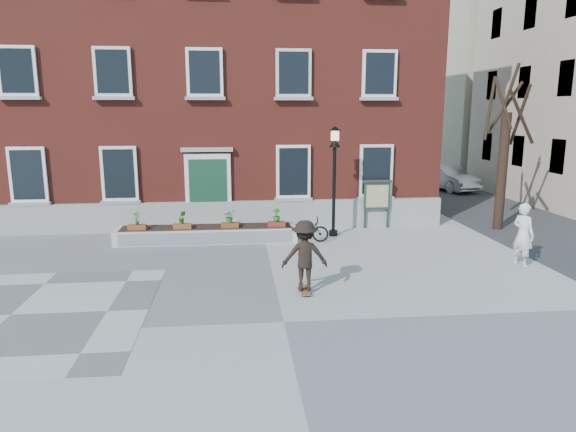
{
  "coord_description": "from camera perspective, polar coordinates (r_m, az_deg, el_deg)",
  "views": [
    {
      "loc": [
        -0.96,
        -10.28,
        4.45
      ],
      "look_at": [
        0.5,
        4.0,
        1.5
      ],
      "focal_mm": 32.0,
      "sensor_mm": 36.0,
      "label": 1
    }
  ],
  "objects": [
    {
      "name": "side_street",
      "position": [
        35.63,
        27.27,
        14.51
      ],
      "size": [
        15.2,
        36.0,
        14.5
      ],
      "color": "#3B3B3D",
      "rests_on": "ground"
    },
    {
      "name": "bicycle",
      "position": [
        17.68,
        1.86,
        -1.52
      ],
      "size": [
        1.7,
        0.75,
        0.86
      ],
      "primitive_type": "imported",
      "rotation": [
        0.0,
        0.0,
        1.46
      ],
      "color": "black",
      "rests_on": "ground"
    },
    {
      "name": "planter_assembly",
      "position": [
        17.97,
        -8.96,
        -1.87
      ],
      "size": [
        6.2,
        1.12,
        1.15
      ],
      "color": "silver",
      "rests_on": "ground"
    },
    {
      "name": "brick_building",
      "position": [
        24.35,
        -8.59,
        15.85
      ],
      "size": [
        18.4,
        10.85,
        12.6
      ],
      "color": "maroon",
      "rests_on": "ground"
    },
    {
      "name": "bare_tree",
      "position": [
        20.89,
        22.83,
        6.16
      ],
      "size": [
        1.83,
        1.83,
        6.16
      ],
      "color": "#301F15",
      "rests_on": "ground"
    },
    {
      "name": "skateboarder",
      "position": [
        12.67,
        1.86,
        -4.42
      ],
      "size": [
        1.16,
        0.78,
        1.84
      ],
      "color": "brown",
      "rests_on": "ground"
    },
    {
      "name": "parked_car",
      "position": [
        30.71,
        17.26,
        4.08
      ],
      "size": [
        2.51,
        4.49,
        1.4
      ],
      "primitive_type": "imported",
      "rotation": [
        0.0,
        0.0,
        0.25
      ],
      "color": "#BBBDC0",
      "rests_on": "ground"
    },
    {
      "name": "lamp_post",
      "position": [
        18.28,
        5.18,
        5.57
      ],
      "size": [
        0.4,
        0.4,
        3.93
      ],
      "color": "black",
      "rests_on": "ground"
    },
    {
      "name": "checker_patch",
      "position": [
        13.13,
        -28.43,
        -9.64
      ],
      "size": [
        6.0,
        6.0,
        0.01
      ],
      "primitive_type": "cube",
      "color": "#5E5E61",
      "rests_on": "ground"
    },
    {
      "name": "notice_board",
      "position": [
        19.92,
        9.86,
        2.23
      ],
      "size": [
        1.1,
        0.16,
        1.87
      ],
      "color": "#193322",
      "rests_on": "ground"
    },
    {
      "name": "bystander",
      "position": [
        16.36,
        24.66,
        -1.88
      ],
      "size": [
        0.66,
        0.8,
        1.86
      ],
      "primitive_type": "imported",
      "rotation": [
        0.0,
        0.0,
        1.94
      ],
      "color": "silver",
      "rests_on": "ground"
    },
    {
      "name": "ground",
      "position": [
        11.24,
        -0.48,
        -11.71
      ],
      "size": [
        100.0,
        100.0,
        0.0
      ],
      "primitive_type": "plane",
      "color": "#9A9A9D",
      "rests_on": "ground"
    }
  ]
}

